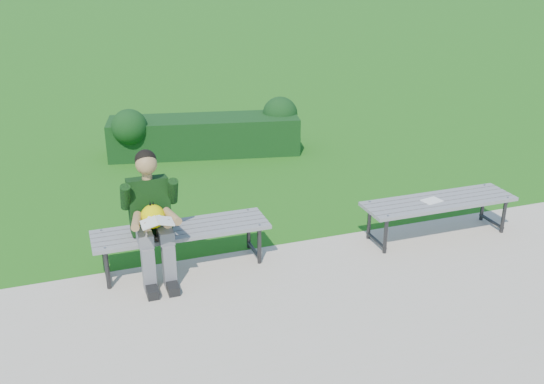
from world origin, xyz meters
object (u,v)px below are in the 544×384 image
object	(u,v)px
hedge	(206,132)
paper_sheet	(432,201)
bench_left	(181,233)
seated_boy	(152,214)
bench_right	(439,204)

from	to	relation	value
hedge	paper_sheet	size ratio (longest dim) A/B	12.94
hedge	bench_left	world-z (taller)	hedge
seated_boy	bench_right	bearing A→B (deg)	-2.49
paper_sheet	hedge	bearing A→B (deg)	113.13
seated_boy	bench_left	bearing A→B (deg)	17.49
hedge	bench_right	xyz separation A→B (m)	(1.78, -3.93, 0.06)
bench_right	seated_boy	size ratio (longest dim) A/B	1.37
hedge	bench_left	size ratio (longest dim) A/B	1.77
bench_left	paper_sheet	distance (m)	2.84
bench_left	seated_boy	bearing A→B (deg)	-162.51
bench_left	seated_boy	size ratio (longest dim) A/B	1.37
bench_left	seated_boy	world-z (taller)	seated_boy
paper_sheet	bench_left	bearing A→B (deg)	175.26
seated_boy	paper_sheet	distance (m)	3.14
bench_right	seated_boy	xyz separation A→B (m)	(-3.23, 0.14, 0.30)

